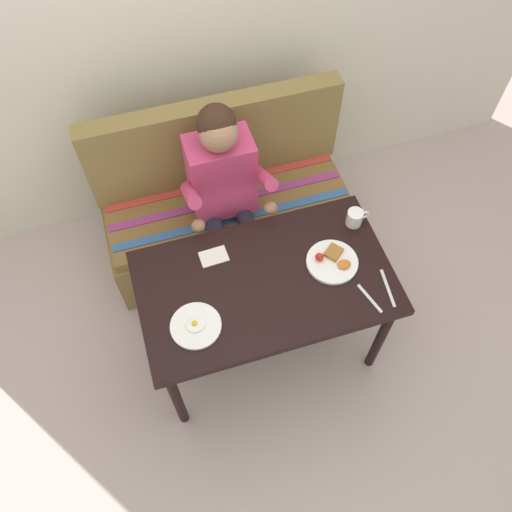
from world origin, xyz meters
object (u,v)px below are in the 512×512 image
object	(u,v)px
table	(265,289)
fork	(370,298)
plate_eggs	(196,326)
coffee_mug	(355,217)
couch	(226,209)
plate_breakfast	(332,261)
knife	(388,288)
napkin	(214,257)
person	(225,188)

from	to	relation	value
table	fork	distance (m)	0.49
plate_eggs	coffee_mug	distance (m)	0.95
couch	plate_breakfast	xyz separation A→B (m)	(0.34, -0.76, 0.41)
coffee_mug	fork	bearing A→B (deg)	-103.01
plate_breakfast	plate_eggs	world-z (taller)	plate_breakfast
couch	knife	size ratio (longest dim) A/B	7.20
plate_breakfast	napkin	world-z (taller)	plate_breakfast
napkin	fork	world-z (taller)	napkin
napkin	knife	distance (m)	0.83
table	plate_breakfast	world-z (taller)	plate_breakfast
plate_breakfast	fork	world-z (taller)	plate_breakfast
table	fork	world-z (taller)	fork
table	couch	world-z (taller)	couch
table	couch	xyz separation A→B (m)	(0.00, 0.76, -0.32)
plate_eggs	couch	bearing A→B (deg)	67.78
table	knife	size ratio (longest dim) A/B	6.00
couch	fork	size ratio (longest dim) A/B	8.47
person	coffee_mug	distance (m)	0.69
table	knife	distance (m)	0.58
fork	knife	xyz separation A→B (m)	(0.10, 0.03, 0.00)
plate_eggs	napkin	bearing A→B (deg)	63.04
person	coffee_mug	bearing A→B (deg)	-35.60
napkin	knife	xyz separation A→B (m)	(0.73, -0.40, -0.00)
couch	plate_breakfast	size ratio (longest dim) A/B	5.81
plate_breakfast	knife	world-z (taller)	plate_breakfast
table	plate_eggs	xyz separation A→B (m)	(-0.37, -0.13, 0.09)
plate_eggs	fork	distance (m)	0.80
couch	knife	world-z (taller)	couch
napkin	fork	distance (m)	0.76
couch	fork	world-z (taller)	couch
couch	person	xyz separation A→B (m)	(-0.03, -0.17, 0.41)
plate_eggs	coffee_mug	bearing A→B (deg)	19.80
person	plate_eggs	bearing A→B (deg)	-114.67
couch	plate_eggs	distance (m)	1.05
napkin	couch	bearing A→B (deg)	70.72
fork	knife	distance (m)	0.11
knife	plate_eggs	bearing A→B (deg)	-177.99
plate_eggs	plate_breakfast	bearing A→B (deg)	10.85
person	coffee_mug	world-z (taller)	person
couch	coffee_mug	bearing A→B (deg)	-47.63
person	table	bearing A→B (deg)	-86.63
plate_eggs	napkin	world-z (taller)	plate_eggs
couch	napkin	size ratio (longest dim) A/B	10.84
napkin	table	bearing A→B (deg)	-45.19
table	couch	size ratio (longest dim) A/B	0.83
couch	knife	bearing A→B (deg)	-61.33
couch	coffee_mug	xyz separation A→B (m)	(0.53, -0.58, 0.44)
fork	plate_eggs	bearing A→B (deg)	157.06
person	plate_breakfast	size ratio (longest dim) A/B	4.89
plate_breakfast	knife	bearing A→B (deg)	-46.77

